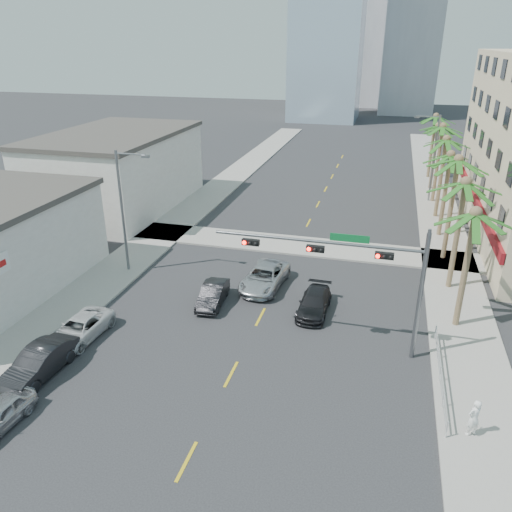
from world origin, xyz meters
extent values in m
plane|color=#262628|center=(0.00, 0.00, 0.00)|extent=(260.00, 260.00, 0.00)
cube|color=gray|center=(12.00, 20.00, 0.07)|extent=(4.00, 120.00, 0.15)
cube|color=gray|center=(-12.00, 20.00, 0.07)|extent=(4.00, 120.00, 0.15)
cube|color=gray|center=(0.00, 22.00, 0.07)|extent=(80.00, 4.00, 0.15)
cube|color=maroon|center=(14.40, 30.00, 3.00)|extent=(0.30, 28.00, 0.80)
cube|color=beige|center=(-19.50, 28.00, 3.60)|extent=(11.00, 18.00, 7.20)
cube|color=#ADADB2|center=(-3.00, 125.00, 21.00)|extent=(16.00, 16.00, 42.00)
cylinder|color=slate|center=(9.00, 8.00, 3.60)|extent=(0.24, 0.24, 7.20)
cylinder|color=slate|center=(3.50, 8.00, 6.20)|extent=(11.00, 0.16, 0.16)
cube|color=#0C662D|center=(5.20, 8.00, 6.55)|extent=(2.00, 0.05, 0.40)
cube|color=black|center=(7.00, 7.85, 5.85)|extent=(0.95, 0.28, 0.32)
sphere|color=#FF0C05|center=(6.68, 7.69, 5.85)|extent=(0.22, 0.22, 0.22)
cube|color=black|center=(3.50, 7.85, 5.85)|extent=(0.95, 0.28, 0.32)
sphere|color=#FF0C05|center=(3.18, 7.69, 5.85)|extent=(0.22, 0.22, 0.22)
cube|color=black|center=(0.00, 7.85, 5.85)|extent=(0.95, 0.28, 0.32)
sphere|color=#FF0C05|center=(-0.32, 7.69, 5.85)|extent=(0.22, 0.22, 0.22)
cylinder|color=brown|center=(11.60, 12.00, 3.60)|extent=(0.36, 0.36, 7.20)
cylinder|color=brown|center=(11.60, 17.20, 3.78)|extent=(0.36, 0.36, 7.56)
cylinder|color=brown|center=(11.60, 22.40, 3.96)|extent=(0.36, 0.36, 7.92)
cylinder|color=brown|center=(11.60, 27.60, 3.60)|extent=(0.36, 0.36, 7.20)
cylinder|color=brown|center=(11.60, 32.80, 3.78)|extent=(0.36, 0.36, 7.56)
cylinder|color=brown|center=(11.60, 38.00, 3.96)|extent=(0.36, 0.36, 7.92)
cylinder|color=brown|center=(11.60, 43.20, 3.60)|extent=(0.36, 0.36, 7.20)
cylinder|color=brown|center=(11.60, 48.40, 3.78)|extent=(0.36, 0.36, 7.56)
cylinder|color=slate|center=(-11.20, 14.00, 4.50)|extent=(0.20, 0.20, 9.00)
cylinder|color=slate|center=(-10.10, 14.00, 8.80)|extent=(2.20, 0.12, 0.12)
cube|color=slate|center=(-9.00, 14.00, 8.70)|extent=(0.50, 0.25, 0.18)
cylinder|color=slate|center=(11.20, 38.00, 4.50)|extent=(0.20, 0.20, 9.00)
cylinder|color=slate|center=(10.10, 38.00, 8.80)|extent=(2.20, 0.12, 0.12)
cube|color=slate|center=(9.00, 38.00, 8.70)|extent=(0.50, 0.25, 0.18)
cylinder|color=silver|center=(10.30, 6.00, 0.55)|extent=(0.08, 8.00, 0.08)
cylinder|color=silver|center=(10.30, 6.00, 0.90)|extent=(0.08, 8.00, 0.08)
cylinder|color=silver|center=(10.30, 2.00, 0.50)|extent=(0.08, 0.08, 1.00)
cylinder|color=silver|center=(10.30, 4.00, 0.50)|extent=(0.08, 0.08, 1.00)
cylinder|color=silver|center=(10.30, 6.00, 0.50)|extent=(0.08, 0.08, 1.00)
cylinder|color=silver|center=(10.30, 8.00, 0.50)|extent=(0.08, 0.08, 1.00)
cylinder|color=silver|center=(10.30, 10.00, 0.50)|extent=(0.08, 0.08, 1.00)
imported|color=black|center=(-9.40, 1.44, 0.76)|extent=(1.85, 4.70, 1.52)
imported|color=silver|center=(-9.40, 4.95, 0.64)|extent=(2.44, 4.76, 1.29)
imported|color=black|center=(-3.42, 10.87, 0.66)|extent=(1.73, 4.11, 1.32)
imported|color=silver|center=(-0.77, 14.09, 0.74)|extent=(2.89, 5.53, 1.49)
imported|color=black|center=(3.11, 11.49, 0.64)|extent=(1.88, 4.44, 1.28)
imported|color=white|center=(11.35, 2.48, 1.05)|extent=(0.79, 0.73, 1.80)
camera|label=1|loc=(6.73, -16.09, 15.83)|focal=35.00mm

